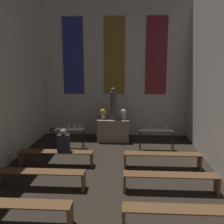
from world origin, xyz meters
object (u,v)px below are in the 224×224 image
flower_vase_right (123,113)px  pew_second_right (184,214)px  candle_rack_left (68,132)px  pew_back_right (162,157)px  pew_third_right (170,179)px  person_seated (64,142)px  candle_rack_right (157,133)px  altar (113,130)px  pew_third_left (39,175)px  pew_second_left (13,208)px  statue (113,105)px  pew_back_left (56,155)px  flower_vase_left (103,113)px

flower_vase_right → pew_second_right: 5.82m
candle_rack_left → pew_back_right: size_ratio=0.54×
flower_vase_right → pew_third_right: bearing=-73.6°
pew_third_right → person_seated: bearing=153.9°
flower_vase_right → pew_back_right: bearing=-65.4°
pew_back_right → person_seated: (-3.02, 0.00, 0.42)m
candle_rack_right → pew_third_right: 3.07m
altar → pew_third_left: 4.46m
pew_second_left → flower_vase_right: bearing=70.0°
statue → pew_second_right: statue is taller
statue → pew_third_right: (1.64, -4.15, -1.17)m
pew_second_left → pew_second_right: bearing=0.0°
pew_second_right → flower_vase_right: bearing=102.3°
flower_vase_right → pew_second_left: size_ratio=0.19×
altar → flower_vase_right: bearing=0.0°
statue → pew_third_left: 4.61m
pew_back_left → pew_second_right: bearing=-42.1°
candle_rack_right → pew_third_right: size_ratio=0.54×
pew_second_left → pew_third_right: bearing=24.3°
pew_back_left → pew_second_left: bearing=-90.0°
flower_vase_right → pew_back_left: 3.47m
pew_third_left → altar: bearing=68.5°
statue → candle_rack_right: 2.15m
pew_second_right → pew_second_left: bearing=180.0°
flower_vase_left → pew_second_left: 5.82m
candle_rack_right → pew_second_left: (-3.28, -4.54, -0.30)m
pew_second_right → pew_third_right: (0.00, 1.48, 0.00)m
altar → flower_vase_right: (0.41, 0.00, 0.72)m
statue → pew_third_right: size_ratio=0.56×
pew_second_left → pew_back_left: (0.00, 2.96, 0.00)m
altar → candle_rack_right: candle_rack_right is taller
pew_second_left → pew_second_right: (3.28, 0.00, 0.00)m
candle_rack_left → pew_second_left: bearing=-90.1°
statue → pew_third_left: statue is taller
altar → flower_vase_left: (-0.41, 0.00, 0.72)m
altar → pew_second_right: 5.86m
altar → pew_second_left: size_ratio=0.55×
person_seated → pew_third_right: bearing=-26.1°
pew_second_left → pew_third_left: same height
candle_rack_right → pew_third_left: candle_rack_right is taller
candle_rack_left → pew_back_left: size_ratio=0.54×
flower_vase_left → pew_third_left: 4.40m
candle_rack_right → pew_second_right: size_ratio=0.54×
flower_vase_right → pew_back_left: flower_vase_right is taller
candle_rack_right → pew_second_right: bearing=-90.1°
altar → candle_rack_right: size_ratio=1.03×
pew_second_left → pew_back_right: (3.28, 2.96, 0.00)m
pew_second_left → pew_third_right: (3.28, 1.48, 0.00)m
flower_vase_left → pew_second_right: size_ratio=0.19×
person_seated → candle_rack_left: bearing=98.9°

